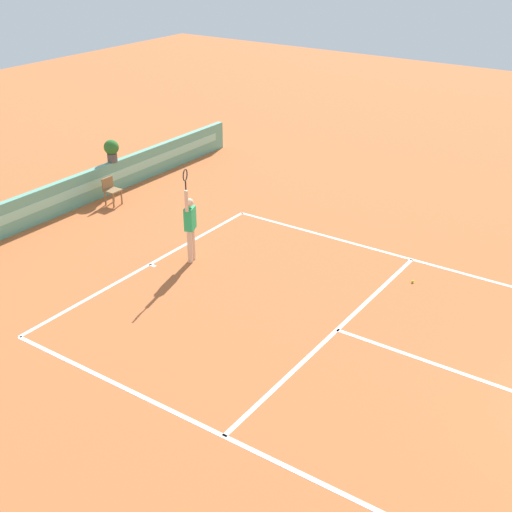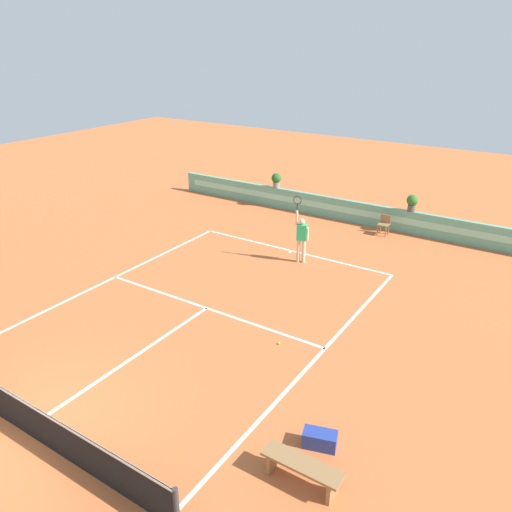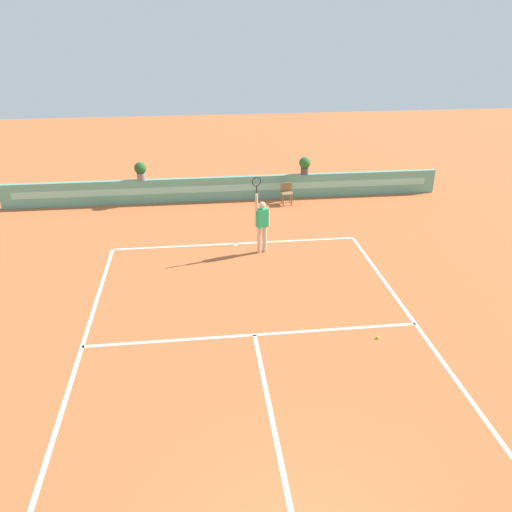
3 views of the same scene
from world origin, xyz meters
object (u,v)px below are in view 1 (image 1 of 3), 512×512
(ball_kid_chair, at_px, (111,190))
(tennis_ball_near_baseline, at_px, (413,281))
(potted_plant_right, at_px, (112,149))
(tennis_player, at_px, (190,224))

(ball_kid_chair, height_order, tennis_ball_near_baseline, ball_kid_chair)
(ball_kid_chair, bearing_deg, potted_plant_right, 40.10)
(ball_kid_chair, xyz_separation_m, tennis_ball_near_baseline, (0.53, -9.77, -0.44))
(potted_plant_right, bearing_deg, tennis_player, -115.29)
(tennis_player, bearing_deg, ball_kid_chair, 70.36)
(tennis_player, bearing_deg, tennis_ball_near_baseline, -67.72)
(ball_kid_chair, relative_size, potted_plant_right, 1.17)
(tennis_ball_near_baseline, bearing_deg, ball_kid_chair, 93.12)
(ball_kid_chair, bearing_deg, tennis_player, -109.64)
(ball_kid_chair, bearing_deg, tennis_ball_near_baseline, -86.88)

